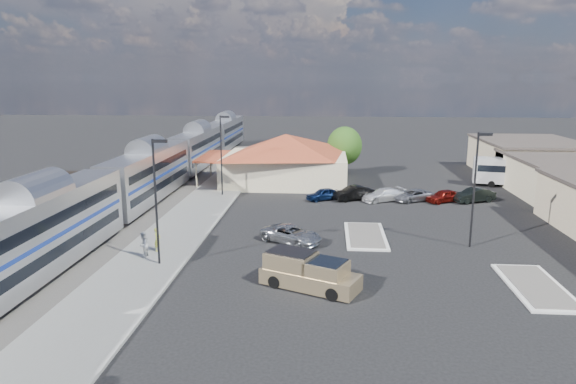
# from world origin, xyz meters

# --- Properties ---
(ground) EXTENTS (280.00, 280.00, 0.00)m
(ground) POSITION_xyz_m (0.00, 0.00, 0.00)
(ground) COLOR black
(ground) RESTS_ON ground
(railbed) EXTENTS (16.00, 100.00, 0.12)m
(railbed) POSITION_xyz_m (-21.00, 8.00, 0.06)
(railbed) COLOR #4C4944
(railbed) RESTS_ON ground
(platform) EXTENTS (5.50, 92.00, 0.18)m
(platform) POSITION_xyz_m (-12.00, 6.00, 0.09)
(platform) COLOR gray
(platform) RESTS_ON ground
(passenger_train) EXTENTS (3.00, 104.00, 5.55)m
(passenger_train) POSITION_xyz_m (-18.00, 12.29, 2.87)
(passenger_train) COLOR silver
(passenger_train) RESTS_ON ground
(freight_cars) EXTENTS (2.80, 46.00, 4.00)m
(freight_cars) POSITION_xyz_m (-24.00, 1.77, 1.93)
(freight_cars) COLOR black
(freight_cars) RESTS_ON ground
(station_depot) EXTENTS (18.35, 12.24, 6.20)m
(station_depot) POSITION_xyz_m (-4.56, 24.00, 3.13)
(station_depot) COLOR #BFAE8B
(station_depot) RESTS_ON ground
(traffic_island_south) EXTENTS (3.30, 7.50, 0.21)m
(traffic_island_south) POSITION_xyz_m (4.00, 2.00, 0.10)
(traffic_island_south) COLOR silver
(traffic_island_south) RESTS_ON ground
(traffic_island_north) EXTENTS (3.30, 7.50, 0.21)m
(traffic_island_north) POSITION_xyz_m (14.00, -8.00, 0.10)
(traffic_island_north) COLOR silver
(traffic_island_north) RESTS_ON ground
(lamp_plat_s) EXTENTS (1.08, 0.25, 9.00)m
(lamp_plat_s) POSITION_xyz_m (-10.90, -6.00, 5.34)
(lamp_plat_s) COLOR black
(lamp_plat_s) RESTS_ON ground
(lamp_plat_n) EXTENTS (1.08, 0.25, 9.00)m
(lamp_plat_n) POSITION_xyz_m (-10.90, 16.00, 5.34)
(lamp_plat_n) COLOR black
(lamp_plat_n) RESTS_ON ground
(lamp_lot) EXTENTS (1.08, 0.25, 9.00)m
(lamp_lot) POSITION_xyz_m (12.10, 0.00, 5.34)
(lamp_lot) COLOR black
(lamp_lot) RESTS_ON ground
(tree_depot) EXTENTS (4.71, 4.71, 6.63)m
(tree_depot) POSITION_xyz_m (3.00, 30.00, 4.02)
(tree_depot) COLOR #382314
(tree_depot) RESTS_ON ground
(pickup_truck) EXTENTS (6.59, 4.62, 2.15)m
(pickup_truck) POSITION_xyz_m (-0.24, -9.13, 1.02)
(pickup_truck) COLOR tan
(pickup_truck) RESTS_ON ground
(suv) EXTENTS (5.60, 4.71, 1.42)m
(suv) POSITION_xyz_m (-2.06, -0.08, 0.71)
(suv) COLOR #A5A8AD
(suv) RESTS_ON ground
(coach_bus) EXTENTS (10.99, 4.64, 3.45)m
(coach_bus) POSITION_xyz_m (24.00, 23.56, 1.98)
(coach_bus) COLOR silver
(coach_bus) RESTS_ON ground
(person_a) EXTENTS (0.50, 0.70, 1.81)m
(person_a) POSITION_xyz_m (-11.97, -3.38, 1.08)
(person_a) COLOR #C3CD40
(person_a) RESTS_ON platform
(person_b) EXTENTS (0.85, 1.02, 1.92)m
(person_b) POSITION_xyz_m (-12.54, -4.84, 1.14)
(person_b) COLOR silver
(person_b) RESTS_ON platform
(parked_car_a) EXTENTS (4.14, 3.24, 1.32)m
(parked_car_a) POSITION_xyz_m (0.36, 14.95, 0.66)
(parked_car_a) COLOR #0D1E44
(parked_car_a) RESTS_ON ground
(parked_car_b) EXTENTS (4.82, 3.54, 1.51)m
(parked_car_b) POSITION_xyz_m (3.56, 15.25, 0.76)
(parked_car_b) COLOR black
(parked_car_b) RESTS_ON ground
(parked_car_c) EXTENTS (5.15, 3.84, 1.39)m
(parked_car_c) POSITION_xyz_m (6.76, 14.95, 0.69)
(parked_car_c) COLOR white
(parked_car_c) RESTS_ON ground
(parked_car_d) EXTENTS (5.04, 4.09, 1.28)m
(parked_car_d) POSITION_xyz_m (9.96, 15.25, 0.64)
(parked_car_d) COLOR gray
(parked_car_d) RESTS_ON ground
(parked_car_e) EXTENTS (4.27, 3.36, 1.36)m
(parked_car_e) POSITION_xyz_m (13.16, 14.95, 0.68)
(parked_car_e) COLOR maroon
(parked_car_e) RESTS_ON ground
(parked_car_f) EXTENTS (4.86, 3.25, 1.52)m
(parked_car_f) POSITION_xyz_m (16.36, 15.25, 0.76)
(parked_car_f) COLOR black
(parked_car_f) RESTS_ON ground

